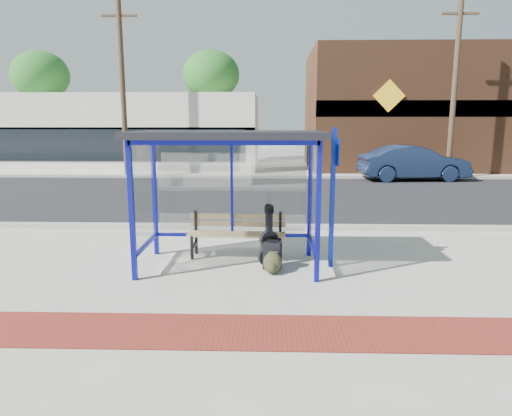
{
  "coord_description": "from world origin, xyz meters",
  "views": [
    {
      "loc": [
        0.71,
        -7.9,
        2.58
      ],
      "look_at": [
        0.48,
        0.2,
        1.04
      ],
      "focal_mm": 32.0,
      "sensor_mm": 36.0,
      "label": 1
    }
  ],
  "objects_px": {
    "bench": "(237,232)",
    "guitar_bag": "(269,245)",
    "suitcase": "(272,256)",
    "fire_hydrant": "(464,170)",
    "backpack": "(272,263)",
    "parked_car": "(413,163)"
  },
  "relations": [
    {
      "from": "suitcase",
      "to": "guitar_bag",
      "type": "bearing_deg",
      "value": 127.39
    },
    {
      "from": "bench",
      "to": "fire_hydrant",
      "type": "relative_size",
      "value": 2.74
    },
    {
      "from": "suitcase",
      "to": "fire_hydrant",
      "type": "distance_m",
      "value": 16.39
    },
    {
      "from": "backpack",
      "to": "fire_hydrant",
      "type": "distance_m",
      "value": 16.6
    },
    {
      "from": "guitar_bag",
      "to": "backpack",
      "type": "height_order",
      "value": "guitar_bag"
    },
    {
      "from": "guitar_bag",
      "to": "suitcase",
      "type": "distance_m",
      "value": 0.21
    },
    {
      "from": "fire_hydrant",
      "to": "backpack",
      "type": "bearing_deg",
      "value": -122.95
    },
    {
      "from": "bench",
      "to": "guitar_bag",
      "type": "height_order",
      "value": "guitar_bag"
    },
    {
      "from": "fire_hydrant",
      "to": "bench",
      "type": "bearing_deg",
      "value": -126.87
    },
    {
      "from": "guitar_bag",
      "to": "suitcase",
      "type": "relative_size",
      "value": 2.01
    },
    {
      "from": "bench",
      "to": "parked_car",
      "type": "bearing_deg",
      "value": 62.21
    },
    {
      "from": "backpack",
      "to": "suitcase",
      "type": "bearing_deg",
      "value": 99.47
    },
    {
      "from": "bench",
      "to": "guitar_bag",
      "type": "xyz_separation_m",
      "value": [
        0.62,
        -0.6,
        -0.1
      ]
    },
    {
      "from": "guitar_bag",
      "to": "suitcase",
      "type": "xyz_separation_m",
      "value": [
        0.06,
        -0.14,
        -0.15
      ]
    },
    {
      "from": "guitar_bag",
      "to": "suitcase",
      "type": "bearing_deg",
      "value": -88.63
    },
    {
      "from": "parked_car",
      "to": "fire_hydrant",
      "type": "bearing_deg",
      "value": -73.93
    },
    {
      "from": "bench",
      "to": "parked_car",
      "type": "height_order",
      "value": "parked_car"
    },
    {
      "from": "guitar_bag",
      "to": "backpack",
      "type": "bearing_deg",
      "value": -103.55
    },
    {
      "from": "parked_car",
      "to": "backpack",
      "type": "bearing_deg",
      "value": 149.09
    },
    {
      "from": "guitar_bag",
      "to": "backpack",
      "type": "xyz_separation_m",
      "value": [
        0.06,
        -0.39,
        -0.21
      ]
    },
    {
      "from": "backpack",
      "to": "parked_car",
      "type": "bearing_deg",
      "value": 73.62
    },
    {
      "from": "parked_car",
      "to": "bench",
      "type": "bearing_deg",
      "value": 144.77
    }
  ]
}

